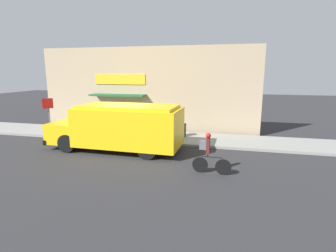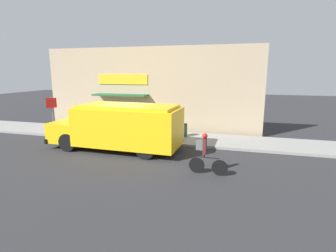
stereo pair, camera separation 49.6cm
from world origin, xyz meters
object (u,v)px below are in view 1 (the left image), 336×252
Objects in this scene: cyclist at (209,154)px; stop_sign_post at (49,110)px; trash_bin at (182,130)px; school_bus at (120,127)px.

stop_sign_post is at bearing 161.92° from cyclist.
cyclist is at bearing -21.43° from stop_sign_post.
cyclist is at bearing -68.64° from trash_bin.
trash_bin is (-1.96, 5.02, -0.27)m from cyclist.
cyclist reaches higher than trash_bin.
trash_bin is (7.92, 1.14, -1.09)m from stop_sign_post.
school_bus is 5.72m from stop_sign_post.
stop_sign_post is at bearing -171.80° from trash_bin.
cyclist is 10.65m from stop_sign_post.
trash_bin is at bearing 114.70° from cyclist.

